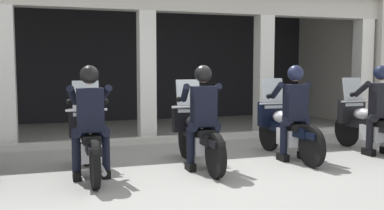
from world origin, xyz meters
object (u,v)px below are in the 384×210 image
(police_officer_right, at_px, (294,104))
(police_officer_far_right, at_px, (380,102))
(police_officer_left, at_px, (90,112))
(motorcycle_center, at_px, (197,134))
(motorcycle_far_right, at_px, (368,125))
(motorcycle_right, at_px, (285,128))
(motorcycle_left, at_px, (89,140))
(police_officer_center, at_px, (203,108))

(police_officer_right, bearing_deg, police_officer_far_right, 6.89)
(police_officer_left, distance_m, police_officer_right, 3.33)
(police_officer_left, relative_size, motorcycle_center, 0.78)
(police_officer_right, distance_m, motorcycle_far_right, 1.73)
(motorcycle_center, height_order, motorcycle_right, same)
(motorcycle_center, relative_size, motorcycle_far_right, 1.00)
(police_officer_left, distance_m, motorcycle_center, 1.75)
(motorcycle_center, bearing_deg, police_officer_right, 1.65)
(motorcycle_left, distance_m, police_officer_far_right, 5.01)
(police_officer_left, xyz_separation_m, police_officer_right, (3.33, 0.18, 0.00))
(police_officer_center, relative_size, motorcycle_right, 0.78)
(police_officer_left, distance_m, police_officer_far_right, 4.99)
(police_officer_far_right, bearing_deg, motorcycle_right, 178.55)
(motorcycle_left, relative_size, motorcycle_far_right, 1.00)
(police_officer_center, bearing_deg, motorcycle_far_right, 12.25)
(motorcycle_center, height_order, police_officer_right, police_officer_right)
(motorcycle_far_right, bearing_deg, police_officer_far_right, -79.53)
(police_officer_left, distance_m, motorcycle_right, 3.39)
(police_officer_right, bearing_deg, motorcycle_center, -174.82)
(motorcycle_left, xyz_separation_m, motorcycle_right, (3.33, 0.18, 0.00))
(motorcycle_left, relative_size, motorcycle_center, 1.00)
(police_officer_far_right, bearing_deg, motorcycle_center, -172.72)
(police_officer_center, distance_m, police_officer_far_right, 3.33)
(police_officer_left, height_order, motorcycle_center, police_officer_left)
(motorcycle_center, height_order, police_officer_far_right, police_officer_far_right)
(motorcycle_center, height_order, police_officer_center, police_officer_center)
(motorcycle_right, height_order, police_officer_far_right, police_officer_far_right)
(motorcycle_left, distance_m, motorcycle_center, 1.66)
(police_officer_right, relative_size, motorcycle_far_right, 0.78)
(police_officer_center, distance_m, motorcycle_far_right, 3.38)
(police_officer_center, bearing_deg, police_officer_left, -173.37)
(police_officer_left, xyz_separation_m, motorcycle_right, (3.33, 0.46, -0.44))
(motorcycle_center, bearing_deg, police_officer_far_right, 2.51)
(motorcycle_left, relative_size, police_officer_right, 1.29)
(motorcycle_left, xyz_separation_m, police_officer_left, (-0.00, -0.28, 0.44))
(motorcycle_left, bearing_deg, police_officer_right, 8.13)
(motorcycle_left, height_order, police_officer_right, police_officer_right)
(motorcycle_left, height_order, motorcycle_far_right, same)
(police_officer_right, bearing_deg, motorcycle_far_right, 16.62)
(police_officer_right, bearing_deg, motorcycle_left, -172.34)
(police_officer_center, height_order, police_officer_far_right, same)
(police_officer_center, xyz_separation_m, police_officer_far_right, (3.33, 0.08, 0.00))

